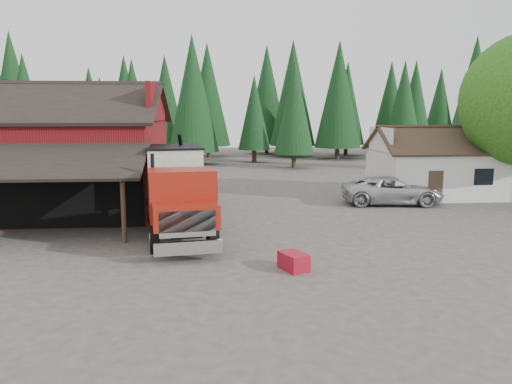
{
  "coord_description": "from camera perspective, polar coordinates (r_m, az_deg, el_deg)",
  "views": [
    {
      "loc": [
        -1.7,
        -18.8,
        5.47
      ],
      "look_at": [
        0.14,
        4.02,
        1.8
      ],
      "focal_mm": 35.0,
      "sensor_mm": 36.0,
      "label": 1
    }
  ],
  "objects": [
    {
      "name": "conifer_backdrop",
      "position": [
        61.07,
        -3.0,
        3.95
      ],
      "size": [
        76.0,
        16.0,
        16.0
      ],
      "primitive_type": null,
      "color": "black",
      "rests_on": "ground"
    },
    {
      "name": "silver_car",
      "position": [
        31.02,
        15.33,
        0.17
      ],
      "size": [
        6.2,
        3.37,
        1.65
      ],
      "primitive_type": "imported",
      "rotation": [
        0.0,
        0.0,
        1.46
      ],
      "color": "#B3B5BB",
      "rests_on": "ground"
    },
    {
      "name": "equip_box",
      "position": [
        17.69,
        4.32,
        -7.91
      ],
      "size": [
        1.08,
        1.29,
        0.6
      ],
      "primitive_type": "cube",
      "rotation": [
        0.0,
        0.0,
        0.42
      ],
      "color": "maroon",
      "rests_on": "ground"
    },
    {
      "name": "feed_truck",
      "position": [
        22.93,
        -9.06,
        0.52
      ],
      "size": [
        4.13,
        10.21,
        4.48
      ],
      "rotation": [
        0.0,
        0.0,
        0.15
      ],
      "color": "black",
      "rests_on": "ground"
    },
    {
      "name": "near_pine_c",
      "position": [
        50.7,
        23.64,
        9.96
      ],
      "size": [
        4.84,
        4.84,
        12.4
      ],
      "color": "#382619",
      "rests_on": "ground"
    },
    {
      "name": "red_barn",
      "position": [
        30.3,
        -22.5,
        3.15
      ],
      "size": [
        12.8,
        13.63,
        7.18
      ],
      "color": "maroon",
      "rests_on": "ground"
    },
    {
      "name": "near_pine_b",
      "position": [
        49.41,
        4.42,
        9.56
      ],
      "size": [
        3.96,
        3.96,
        10.4
      ],
      "color": "#382619",
      "rests_on": "ground"
    },
    {
      "name": "farmhouse",
      "position": [
        35.24,
        20.09,
        2.35
      ],
      "size": [
        8.6,
        6.42,
        4.65
      ],
      "color": "silver",
      "rests_on": "ground"
    },
    {
      "name": "near_pine_d",
      "position": [
        52.89,
        -7.24,
        11.11
      ],
      "size": [
        5.28,
        5.28,
        13.4
      ],
      "color": "#382619",
      "rests_on": "ground"
    },
    {
      "name": "ground",
      "position": [
        19.65,
        0.53,
        -7.05
      ],
      "size": [
        120.0,
        120.0,
        0.0
      ],
      "primitive_type": "plane",
      "color": "#463E37",
      "rests_on": "ground"
    }
  ]
}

